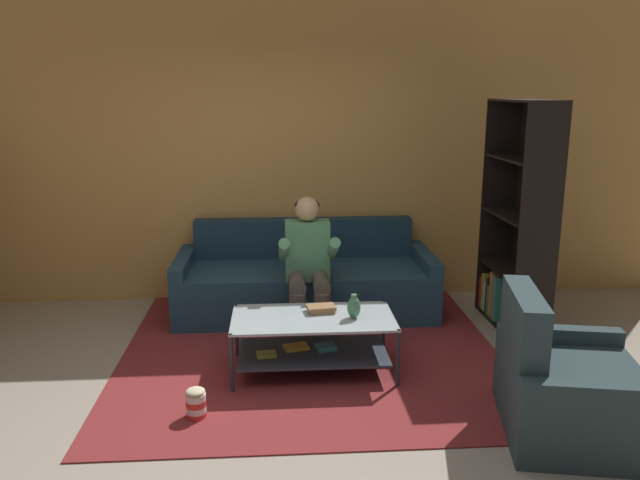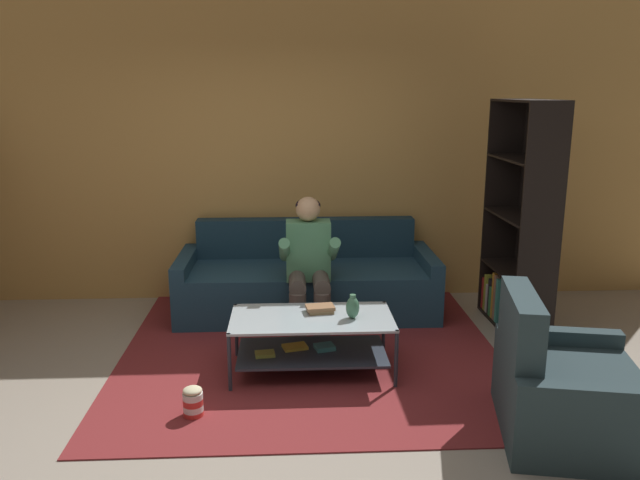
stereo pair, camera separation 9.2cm
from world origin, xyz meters
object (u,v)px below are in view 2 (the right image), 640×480
object	(u,v)px
coffee_table	(311,335)
popcorn_tub	(193,402)
vase	(353,307)
bookshelf	(521,238)
armchair	(563,391)
book_stack	(320,309)
couch	(307,283)
person_seated_center	(309,261)

from	to	relation	value
coffee_table	popcorn_tub	xyz separation A→B (m)	(-0.79, -0.63, -0.19)
vase	bookshelf	world-z (taller)	bookshelf
coffee_table	armchair	world-z (taller)	armchair
armchair	bookshelf	bearing A→B (deg)	78.25
coffee_table	vase	size ratio (longest dim) A/B	6.59
vase	armchair	distance (m)	1.52
book_stack	armchair	world-z (taller)	armchair
popcorn_tub	couch	bearing A→B (deg)	67.74
vase	couch	bearing A→B (deg)	102.19
person_seated_center	book_stack	distance (m)	0.69
person_seated_center	popcorn_tub	size ratio (longest dim) A/B	5.70
bookshelf	vase	bearing A→B (deg)	-148.75
coffee_table	book_stack	world-z (taller)	book_stack
coffee_table	popcorn_tub	bearing A→B (deg)	-141.30
vase	bookshelf	xyz separation A→B (m)	(1.58, 0.96, 0.27)
couch	coffee_table	world-z (taller)	couch
book_stack	popcorn_tub	world-z (taller)	book_stack
person_seated_center	popcorn_tub	distance (m)	1.69
vase	armchair	bearing A→B (deg)	-37.14
couch	vase	bearing A→B (deg)	-77.81
couch	vase	size ratio (longest dim) A/B	13.14
couch	bookshelf	distance (m)	1.99
coffee_table	popcorn_tub	size ratio (longest dim) A/B	5.76
book_stack	bookshelf	world-z (taller)	bookshelf
armchair	popcorn_tub	size ratio (longest dim) A/B	5.18
couch	person_seated_center	size ratio (longest dim) A/B	2.02
coffee_table	bookshelf	size ratio (longest dim) A/B	0.60
couch	vase	xyz separation A→B (m)	(0.29, -1.36, 0.24)
couch	vase	world-z (taller)	couch
coffee_table	popcorn_tub	world-z (taller)	coffee_table
book_stack	popcorn_tub	size ratio (longest dim) A/B	1.09
vase	book_stack	bearing A→B (deg)	148.29
vase	popcorn_tub	xyz separation A→B (m)	(-1.09, -0.58, -0.42)
couch	person_seated_center	distance (m)	0.66
book_stack	bookshelf	bearing A→B (deg)	24.32
couch	popcorn_tub	bearing A→B (deg)	-112.26
person_seated_center	popcorn_tub	xyz separation A→B (m)	(-0.80, -1.39, -0.55)
book_stack	bookshelf	distance (m)	2.02
popcorn_tub	bookshelf	bearing A→B (deg)	30.03
couch	armchair	xyz separation A→B (m)	(1.49, -2.27, 0.00)
armchair	couch	bearing A→B (deg)	123.32
couch	popcorn_tub	xyz separation A→B (m)	(-0.80, -1.95, -0.18)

